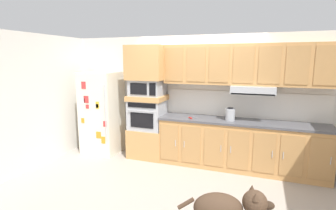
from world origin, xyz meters
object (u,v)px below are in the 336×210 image
(electric_kettle, at_px, (230,114))
(dog, at_px, (227,209))
(built_in_oven, at_px, (148,114))
(refrigerator, at_px, (102,113))
(microwave, at_px, (147,88))
(screwdriver, at_px, (191,118))

(electric_kettle, distance_m, dog, 2.23)
(built_in_oven, distance_m, dog, 2.94)
(refrigerator, bearing_deg, electric_kettle, 0.43)
(built_in_oven, relative_size, microwave, 1.09)
(microwave, xyz_separation_m, dog, (1.91, -2.19, -1.01))
(electric_kettle, bearing_deg, built_in_oven, 178.38)
(microwave, bearing_deg, screwdriver, -8.33)
(microwave, xyz_separation_m, screwdriver, (0.96, -0.14, -0.53))
(refrigerator, xyz_separation_m, dog, (2.97, -2.12, -0.43))
(dog, bearing_deg, screwdriver, 101.12)
(built_in_oven, bearing_deg, refrigerator, -176.34)
(microwave, relative_size, electric_kettle, 2.68)
(microwave, distance_m, dog, 3.07)
(microwave, bearing_deg, dog, -48.92)
(screwdriver, bearing_deg, electric_kettle, 7.37)
(refrigerator, distance_m, electric_kettle, 2.74)
(refrigerator, bearing_deg, screwdriver, -2.05)
(refrigerator, distance_m, dog, 3.67)
(screwdriver, bearing_deg, built_in_oven, 171.67)
(built_in_oven, distance_m, electric_kettle, 1.68)
(screwdriver, bearing_deg, refrigerator, 177.95)
(dog, bearing_deg, microwave, 117.28)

